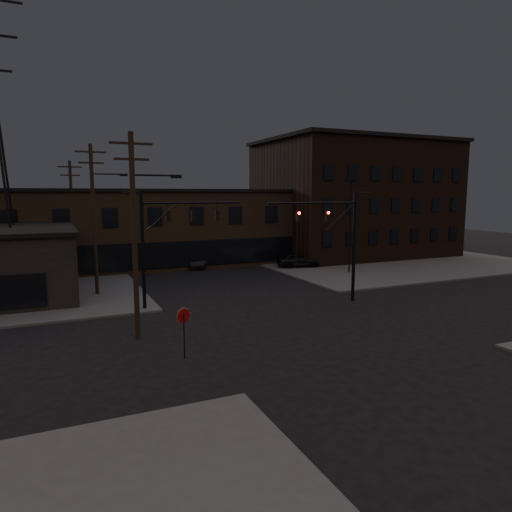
{
  "coord_description": "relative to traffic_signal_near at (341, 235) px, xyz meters",
  "views": [
    {
      "loc": [
        -13.49,
        -22.52,
        7.85
      ],
      "look_at": [
        -0.51,
        6.29,
        3.5
      ],
      "focal_mm": 32.0,
      "sensor_mm": 36.0,
      "label": 1
    }
  ],
  "objects": [
    {
      "name": "ground",
      "position": [
        -5.36,
        -4.5,
        -4.93
      ],
      "size": [
        140.0,
        140.0,
        0.0
      ],
      "primitive_type": "plane",
      "color": "black",
      "rests_on": "ground"
    },
    {
      "name": "sidewalk_ne",
      "position": [
        16.64,
        17.5,
        -4.86
      ],
      "size": [
        30.0,
        30.0,
        0.15
      ],
      "primitive_type": "cube",
      "color": "#474744",
      "rests_on": "ground"
    },
    {
      "name": "building_row",
      "position": [
        -5.36,
        23.5,
        -0.93
      ],
      "size": [
        40.0,
        12.0,
        8.0
      ],
      "primitive_type": "cube",
      "color": "#4B3727",
      "rests_on": "ground"
    },
    {
      "name": "building_right",
      "position": [
        16.64,
        21.5,
        2.07
      ],
      "size": [
        22.0,
        16.0,
        14.0
      ],
      "primitive_type": "cube",
      "color": "black",
      "rests_on": "ground"
    },
    {
      "name": "traffic_signal_near",
      "position": [
        0.0,
        0.0,
        0.0
      ],
      "size": [
        7.12,
        0.24,
        8.0
      ],
      "color": "black",
      "rests_on": "ground"
    },
    {
      "name": "traffic_signal_far",
      "position": [
        -12.07,
        3.5,
        0.08
      ],
      "size": [
        7.12,
        0.24,
        8.0
      ],
      "color": "black",
      "rests_on": "ground"
    },
    {
      "name": "stop_sign",
      "position": [
        -13.36,
        -6.49,
        -3.09
      ],
      "size": [
        0.72,
        0.33,
        2.48
      ],
      "color": "black",
      "rests_on": "ground"
    },
    {
      "name": "utility_pole_near",
      "position": [
        -14.79,
        -2.5,
        0.94
      ],
      "size": [
        3.7,
        0.28,
        11.0
      ],
      "color": "black",
      "rests_on": "ground"
    },
    {
      "name": "utility_pole_mid",
      "position": [
        -15.79,
        9.5,
        1.19
      ],
      "size": [
        3.7,
        0.28,
        11.5
      ],
      "color": "black",
      "rests_on": "ground"
    },
    {
      "name": "utility_pole_far",
      "position": [
        -16.86,
        21.5,
        0.85
      ],
      "size": [
        2.2,
        0.28,
        11.0
      ],
      "color": "black",
      "rests_on": "ground"
    },
    {
      "name": "lot_light_a",
      "position": [
        7.64,
        9.5,
        0.58
      ],
      "size": [
        1.5,
        0.28,
        9.14
      ],
      "color": "black",
      "rests_on": "ground"
    },
    {
      "name": "lot_light_b",
      "position": [
        13.64,
        14.5,
        0.58
      ],
      "size": [
        1.5,
        0.28,
        9.14
      ],
      "color": "black",
      "rests_on": "ground"
    },
    {
      "name": "parked_car_lot_a",
      "position": [
        4.7,
        14.44,
        -4.02
      ],
      "size": [
        4.75,
        2.78,
        1.52
      ],
      "primitive_type": "imported",
      "rotation": [
        0.0,
        0.0,
        1.34
      ],
      "color": "black",
      "rests_on": "sidewalk_ne"
    },
    {
      "name": "parked_car_lot_b",
      "position": [
        14.72,
        19.32,
        -4.04
      ],
      "size": [
        5.29,
        2.64,
        1.48
      ],
      "primitive_type": "imported",
      "rotation": [
        0.0,
        0.0,
        1.46
      ],
      "color": "#BBBABD",
      "rests_on": "sidewalk_ne"
    },
    {
      "name": "car_crossing",
      "position": [
        -4.94,
        19.45,
        -4.13
      ],
      "size": [
        2.76,
        5.12,
        1.6
      ],
      "primitive_type": "imported",
      "rotation": [
        0.0,
        0.0,
        -0.23
      ],
      "color": "black",
      "rests_on": "ground"
    }
  ]
}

